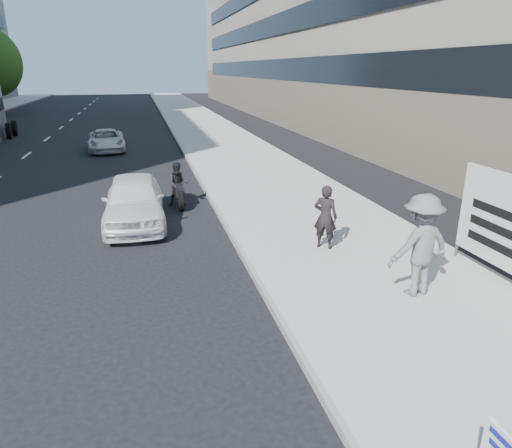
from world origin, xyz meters
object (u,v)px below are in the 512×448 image
object	(u,v)px
white_sedan_far	(106,140)
pedestrian_woman	(325,217)
jogger	(420,245)
white_sedan_near	(134,200)
motorcycle	(179,186)

from	to	relation	value
white_sedan_far	pedestrian_woman	bearing A→B (deg)	-73.95
jogger	white_sedan_near	world-z (taller)	jogger
white_sedan_near	white_sedan_far	xyz separation A→B (m)	(-1.51, 13.16, -0.14)
white_sedan_far	motorcycle	world-z (taller)	motorcycle
jogger	white_sedan_near	distance (m)	8.04
jogger	pedestrian_woman	world-z (taller)	jogger
white_sedan_near	motorcycle	world-z (taller)	motorcycle
pedestrian_woman	white_sedan_near	size ratio (longest dim) A/B	0.38
jogger	motorcycle	xyz separation A→B (m)	(-3.85, 7.67, -0.50)
pedestrian_woman	white_sedan_near	bearing A→B (deg)	-0.32
jogger	pedestrian_woman	bearing A→B (deg)	-80.42
pedestrian_woman	jogger	bearing A→B (deg)	143.99
jogger	white_sedan_far	distance (m)	20.40
jogger	white_sedan_near	size ratio (longest dim) A/B	0.48
jogger	pedestrian_woman	size ratio (longest dim) A/B	1.28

